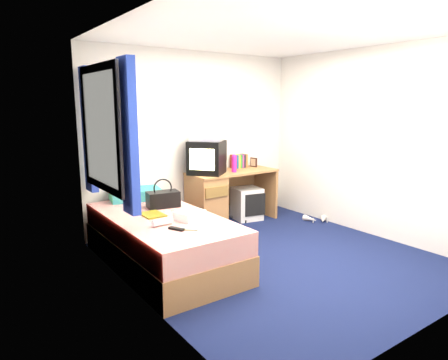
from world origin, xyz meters
TOP-DOWN VIEW (x-y plane):
  - ground at (0.00, 0.00)m, footprint 3.40×3.40m
  - room_shell at (0.00, 0.00)m, footprint 3.40×3.40m
  - bed at (-1.10, 0.58)m, footprint 1.01×2.00m
  - pillow at (-1.03, 1.43)m, footprint 0.66×0.50m
  - desk at (0.17, 1.44)m, footprint 1.30×0.55m
  - storage_cube at (0.70, 1.41)m, footprint 0.45×0.45m
  - crt_tv at (0.02, 1.44)m, footprint 0.61×0.62m
  - vcr at (0.03, 1.44)m, footprint 0.51×0.52m
  - book_row at (0.70, 1.60)m, footprint 0.24×0.13m
  - picture_frame at (0.93, 1.54)m, footprint 0.04×0.12m
  - pink_water_bottle at (0.41, 1.33)m, footprint 0.07×0.07m
  - aerosol_can at (0.31, 1.41)m, footprint 0.06×0.06m
  - handbag at (-0.92, 0.90)m, footprint 0.39×0.26m
  - towel at (-0.92, 0.30)m, footprint 0.32×0.28m
  - magazine at (-1.17, 0.65)m, footprint 0.21×0.28m
  - water_bottle at (-1.25, 0.27)m, footprint 0.20×0.07m
  - colour_swatch_fan at (-1.13, 0.02)m, footprint 0.21×0.19m
  - remote_control at (-1.20, 0.07)m, footprint 0.11×0.17m
  - window_assembly at (-1.55, 0.90)m, footprint 0.11×1.42m
  - white_heels at (1.43, 0.69)m, footprint 0.29×0.35m

SIDE VIEW (x-z plane):
  - ground at x=0.00m, z-range 0.00..0.00m
  - white_heels at x=1.43m, z-range -0.01..0.09m
  - storage_cube at x=0.70m, z-range 0.00..0.47m
  - bed at x=-1.10m, z-range 0.00..0.54m
  - desk at x=0.17m, z-range 0.03..0.78m
  - colour_swatch_fan at x=-1.13m, z-range 0.54..0.55m
  - magazine at x=-1.17m, z-range 0.54..0.55m
  - remote_control at x=-1.20m, z-range 0.54..0.56m
  - water_bottle at x=-1.25m, z-range 0.54..0.61m
  - towel at x=-0.92m, z-range 0.54..0.63m
  - pillow at x=-1.03m, z-range 0.54..0.67m
  - handbag at x=-0.92m, z-range 0.47..0.80m
  - picture_frame at x=0.93m, z-range 0.75..0.89m
  - aerosol_can at x=0.31m, z-range 0.75..0.91m
  - book_row at x=0.70m, z-range 0.75..0.95m
  - pink_water_bottle at x=0.41m, z-range 0.75..0.97m
  - crt_tv at x=0.02m, z-range 0.75..1.20m
  - vcr at x=0.03m, z-range 1.20..1.28m
  - window_assembly at x=-1.55m, z-range 0.72..2.12m
  - room_shell at x=0.00m, z-range -0.25..3.15m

